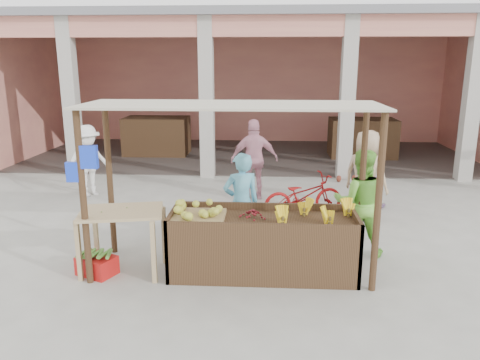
# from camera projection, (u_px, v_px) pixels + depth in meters

# --- Properties ---
(ground) EXTENTS (60.00, 60.00, 0.00)m
(ground) POSITION_uv_depth(u_px,v_px,m) (228.00, 271.00, 6.73)
(ground) COLOR gray
(ground) RESTS_ON ground
(market_building) EXTENTS (14.40, 6.40, 4.20)m
(market_building) POSITION_uv_depth(u_px,v_px,m) (253.00, 69.00, 14.69)
(market_building) COLOR #E79379
(market_building) RESTS_ON ground
(fruit_stall) EXTENTS (2.60, 0.95, 0.80)m
(fruit_stall) POSITION_uv_depth(u_px,v_px,m) (263.00, 246.00, 6.60)
(fruit_stall) COLOR #472F1C
(fruit_stall) RESTS_ON ground
(stall_awning) EXTENTS (4.09, 1.35, 2.39)m
(stall_awning) POSITION_uv_depth(u_px,v_px,m) (226.00, 134.00, 6.30)
(stall_awning) COLOR #472F1C
(stall_awning) RESTS_ON ground
(banana_heap) EXTENTS (1.07, 0.59, 0.20)m
(banana_heap) POSITION_uv_depth(u_px,v_px,m) (314.00, 214.00, 6.42)
(banana_heap) COLOR yellow
(banana_heap) RESTS_ON fruit_stall
(melon_tray) EXTENTS (0.76, 0.66, 0.20)m
(melon_tray) POSITION_uv_depth(u_px,v_px,m) (197.00, 213.00, 6.49)
(melon_tray) COLOR #987D4E
(melon_tray) RESTS_ON fruit_stall
(berry_heap) EXTENTS (0.40, 0.33, 0.13)m
(berry_heap) POSITION_uv_depth(u_px,v_px,m) (253.00, 214.00, 6.51)
(berry_heap) COLOR maroon
(berry_heap) RESTS_ON fruit_stall
(side_table) EXTENTS (1.26, 0.96, 0.92)m
(side_table) POSITION_uv_depth(u_px,v_px,m) (122.00, 220.00, 6.54)
(side_table) COLOR tan
(side_table) RESTS_ON ground
(papaya_pile) EXTENTS (0.68, 0.39, 0.19)m
(papaya_pile) POSITION_uv_depth(u_px,v_px,m) (121.00, 204.00, 6.48)
(papaya_pile) COLOR #469330
(papaya_pile) RESTS_ON side_table
(red_crate) EXTENTS (0.62, 0.55, 0.26)m
(red_crate) POSITION_uv_depth(u_px,v_px,m) (97.00, 265.00, 6.61)
(red_crate) COLOR #B31413
(red_crate) RESTS_ON ground
(plantain_bundle) EXTENTS (0.42, 0.29, 0.08)m
(plantain_bundle) POSITION_uv_depth(u_px,v_px,m) (96.00, 254.00, 6.57)
(plantain_bundle) COLOR #4C832F
(plantain_bundle) RESTS_ON red_crate
(produce_sacks) EXTENTS (0.87, 0.81, 0.66)m
(produce_sacks) POSITION_uv_depth(u_px,v_px,m) (346.00, 168.00, 11.72)
(produce_sacks) COLOR maroon
(produce_sacks) RESTS_ON ground
(vendor_blue) EXTENTS (0.76, 0.66, 1.70)m
(vendor_blue) POSITION_uv_depth(u_px,v_px,m) (241.00, 200.00, 7.24)
(vendor_blue) COLOR #5BAFCB
(vendor_blue) RESTS_ON ground
(vendor_green) EXTENTS (0.90, 0.59, 1.75)m
(vendor_green) POSITION_uv_depth(u_px,v_px,m) (360.00, 200.00, 7.16)
(vendor_green) COLOR #6EBC3C
(vendor_green) RESTS_ON ground
(motorcycle) EXTENTS (1.14, 1.78, 0.88)m
(motorcycle) POSITION_uv_depth(u_px,v_px,m) (303.00, 195.00, 8.97)
(motorcycle) COLOR maroon
(motorcycle) RESTS_ON ground
(shopper_a) EXTENTS (1.17, 1.17, 1.71)m
(shopper_a) POSITION_uv_depth(u_px,v_px,m) (88.00, 158.00, 10.34)
(shopper_a) COLOR silver
(shopper_a) RESTS_ON ground
(shopper_b) EXTENTS (1.17, 0.75, 1.86)m
(shopper_b) POSITION_uv_depth(u_px,v_px,m) (254.00, 157.00, 10.08)
(shopper_b) COLOR pink
(shopper_b) RESTS_ON ground
(shopper_c) EXTENTS (1.09, 1.01, 1.90)m
(shopper_c) POSITION_uv_depth(u_px,v_px,m) (366.00, 171.00, 8.69)
(shopper_c) COLOR tan
(shopper_c) RESTS_ON ground
(shopper_f) EXTENTS (0.89, 0.66, 1.63)m
(shopper_f) POSITION_uv_depth(u_px,v_px,m) (370.00, 168.00, 9.57)
(shopper_f) COLOR #9C7BA8
(shopper_f) RESTS_ON ground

